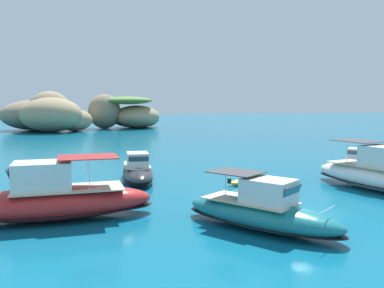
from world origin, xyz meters
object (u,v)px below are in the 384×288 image
(islet_large, at_px, (46,115))
(motorboat_teal, at_px, (261,212))
(motorboat_white, at_px, (379,175))
(islet_small, at_px, (128,115))
(dinghy_tender, at_px, (246,182))
(motorboat_cream, at_px, (355,161))
(motorboat_red, at_px, (53,200))
(motorboat_charcoal, at_px, (137,171))

(islet_large, relative_size, motorboat_teal, 3.06)
(motorboat_white, relative_size, motorboat_teal, 1.33)
(islet_small, height_order, motorboat_white, islet_small)
(dinghy_tender, bearing_deg, motorboat_teal, -107.82)
(islet_large, bearing_deg, motorboat_white, -68.07)
(motorboat_teal, bearing_deg, motorboat_white, 28.26)
(motorboat_white, bearing_deg, islet_large, 111.93)
(islet_large, height_order, motorboat_cream, islet_large)
(islet_large, xyz_separation_m, motorboat_cream, (32.48, -60.14, -2.90))
(motorboat_red, bearing_deg, islet_small, 81.66)
(motorboat_charcoal, height_order, motorboat_cream, motorboat_charcoal)
(motorboat_charcoal, relative_size, dinghy_tender, 2.68)
(motorboat_white, height_order, motorboat_teal, motorboat_white)
(motorboat_charcoal, distance_m, dinghy_tender, 8.29)
(motorboat_charcoal, height_order, motorboat_white, motorboat_white)
(islet_large, bearing_deg, motorboat_red, -84.66)
(islet_large, xyz_separation_m, motorboat_white, (27.81, -69.06, -2.47))
(islet_large, relative_size, motorboat_white, 2.30)
(motorboat_white, bearing_deg, motorboat_cream, 62.37)
(islet_large, distance_m, dinghy_tender, 68.06)
(islet_small, bearing_deg, dinghy_tender, -88.74)
(motorboat_teal, bearing_deg, motorboat_charcoal, 107.43)
(islet_large, bearing_deg, motorboat_cream, -61.63)
(islet_large, bearing_deg, dinghy_tender, -73.22)
(motorboat_charcoal, relative_size, motorboat_red, 0.74)
(islet_large, distance_m, motorboat_teal, 77.02)
(motorboat_cream, distance_m, dinghy_tender, 13.78)
(motorboat_teal, bearing_deg, islet_large, 102.28)
(motorboat_charcoal, xyz_separation_m, motorboat_white, (15.70, -7.43, 0.29))
(islet_small, distance_m, motorboat_red, 78.60)
(islet_small, distance_m, motorboat_white, 76.39)
(islet_large, bearing_deg, motorboat_charcoal, -78.89)
(islet_small, height_order, dinghy_tender, islet_small)
(motorboat_teal, relative_size, motorboat_cream, 1.39)
(motorboat_red, bearing_deg, motorboat_white, 5.43)
(motorboat_cream, xyz_separation_m, dinghy_tender, (-12.85, -4.95, -0.39))
(dinghy_tender, bearing_deg, motorboat_red, -155.24)
(islet_large, relative_size, motorboat_charcoal, 3.26)
(islet_small, xyz_separation_m, motorboat_white, (9.77, -75.73, -2.16))
(motorboat_white, relative_size, motorboat_red, 1.05)
(islet_large, xyz_separation_m, islet_small, (18.04, 6.67, -0.32))
(motorboat_charcoal, xyz_separation_m, dinghy_tender, (7.51, -3.45, -0.53))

